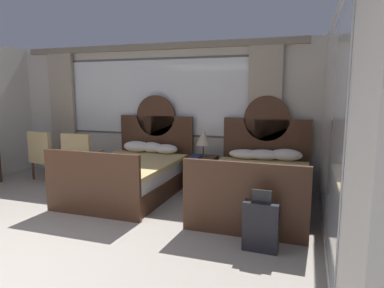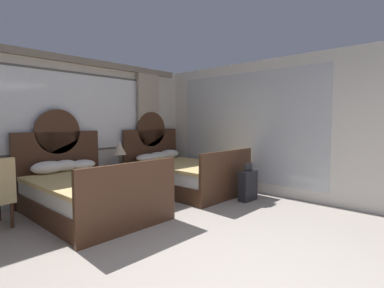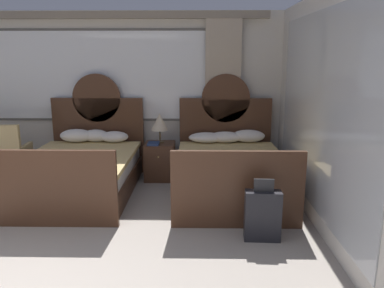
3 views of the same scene
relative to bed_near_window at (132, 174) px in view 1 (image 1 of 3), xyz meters
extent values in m
cube|color=beige|center=(-0.07, 1.20, 1.00)|extent=(6.33, 0.07, 2.70)
cube|color=#5B5954|center=(-0.07, 1.16, 1.30)|extent=(4.09, 0.02, 1.53)
cube|color=white|center=(-0.07, 1.15, 1.30)|extent=(4.01, 0.02, 1.45)
cube|color=tan|center=(-2.25, 1.07, 0.95)|extent=(0.59, 0.08, 2.60)
cube|color=tan|center=(2.11, 1.07, 0.95)|extent=(0.59, 0.08, 2.60)
cube|color=gray|center=(-0.07, 1.07, 2.27)|extent=(5.82, 0.10, 0.12)
cube|color=beige|center=(3.13, -1.27, 1.00)|extent=(0.07, 4.87, 2.70)
cube|color=#B2B7BC|center=(3.09, -0.97, 1.00)|extent=(0.01, 3.41, 2.27)
cube|color=#472B1C|center=(0.00, -0.07, -0.20)|extent=(1.46, 2.13, 0.30)
cube|color=white|center=(0.00, -0.07, 0.06)|extent=(1.40, 2.03, 0.23)
cube|color=tan|center=(0.00, -0.15, 0.21)|extent=(1.50, 1.93, 0.06)
cube|color=#472B1C|center=(0.00, 1.03, 0.29)|extent=(1.54, 0.06, 1.29)
cylinder|color=#472B1C|center=(0.00, 1.03, 0.94)|extent=(0.80, 0.06, 0.80)
cube|color=#472B1C|center=(0.00, -1.16, 0.11)|extent=(1.54, 0.06, 0.93)
ellipsoid|color=white|center=(-0.29, 0.76, 0.35)|extent=(0.54, 0.32, 0.22)
ellipsoid|color=white|center=(0.01, 0.80, 0.34)|extent=(0.44, 0.27, 0.20)
ellipsoid|color=white|center=(0.32, 0.76, 0.33)|extent=(0.46, 0.32, 0.18)
cube|color=#472B1C|center=(2.16, -0.07, -0.20)|extent=(1.46, 2.13, 0.30)
cube|color=white|center=(2.16, -0.07, 0.06)|extent=(1.40, 2.03, 0.23)
cube|color=tan|center=(2.16, -0.15, 0.21)|extent=(1.50, 1.93, 0.06)
cube|color=#472B1C|center=(2.16, 1.03, 0.29)|extent=(1.54, 0.06, 1.29)
cylinder|color=#472B1C|center=(2.16, 1.03, 0.94)|extent=(0.80, 0.06, 0.80)
cube|color=#472B1C|center=(2.16, -1.16, 0.11)|extent=(1.54, 0.06, 0.93)
ellipsoid|color=white|center=(1.84, 0.77, 0.32)|extent=(0.59, 0.34, 0.16)
ellipsoid|color=white|center=(2.15, 0.78, 0.33)|extent=(0.55, 0.30, 0.18)
ellipsoid|color=white|center=(2.53, 0.81, 0.34)|extent=(0.54, 0.32, 0.20)
cube|color=#472B1C|center=(1.08, 0.67, -0.05)|extent=(0.48, 0.48, 0.60)
sphere|color=tan|center=(1.08, 0.42, 0.08)|extent=(0.02, 0.02, 0.02)
cylinder|color=brown|center=(1.08, 0.72, 0.26)|extent=(0.14, 0.14, 0.02)
cylinder|color=brown|center=(1.08, 0.72, 0.36)|extent=(0.03, 0.03, 0.18)
cone|color=beige|center=(1.08, 0.72, 0.59)|extent=(0.27, 0.27, 0.28)
cube|color=navy|center=(0.99, 0.57, 0.26)|extent=(0.18, 0.26, 0.03)
cube|color=tan|center=(-1.27, 0.41, 0.05)|extent=(0.63, 0.63, 0.10)
cube|color=tan|center=(-1.25, 0.16, 0.37)|extent=(0.59, 0.12, 0.53)
cube|color=tan|center=(-1.01, 0.43, 0.18)|extent=(0.10, 0.53, 0.16)
cube|color=tan|center=(-1.53, 0.39, 0.18)|extent=(0.10, 0.53, 0.16)
cylinder|color=#472B1C|center=(-1.05, 0.67, -0.17)|extent=(0.04, 0.04, 0.36)
cylinder|color=#472B1C|center=(-1.53, 0.63, -0.17)|extent=(0.04, 0.04, 0.36)
cylinder|color=#472B1C|center=(-1.01, 0.19, -0.17)|extent=(0.04, 0.04, 0.36)
cylinder|color=#472B1C|center=(-1.49, 0.15, -0.17)|extent=(0.04, 0.04, 0.36)
cube|color=tan|center=(-2.08, 0.41, 0.05)|extent=(0.67, 0.67, 0.10)
cube|color=tan|center=(-2.12, 0.16, 0.37)|extent=(0.59, 0.17, 0.53)
cube|color=tan|center=(-1.82, 0.37, 0.18)|extent=(0.14, 0.53, 0.16)
cube|color=tan|center=(-2.34, 0.45, 0.18)|extent=(0.14, 0.53, 0.16)
cylinder|color=#472B1C|center=(-1.80, 0.61, -0.17)|extent=(0.04, 0.04, 0.36)
cylinder|color=#472B1C|center=(-2.28, 0.69, -0.17)|extent=(0.04, 0.04, 0.36)
cylinder|color=#472B1C|center=(-1.88, 0.13, -0.17)|extent=(0.04, 0.04, 0.36)
cylinder|color=#472B1C|center=(-2.35, 0.21, -0.17)|extent=(0.04, 0.04, 0.36)
cube|color=black|center=(2.41, -1.46, -0.07)|extent=(0.40, 0.18, 0.56)
cube|color=#232326|center=(2.41, -1.46, 0.28)|extent=(0.22, 0.03, 0.14)
cylinder|color=black|center=(2.26, -1.45, -0.33)|extent=(0.05, 0.02, 0.05)
cylinder|color=black|center=(2.57, -1.47, -0.33)|extent=(0.05, 0.02, 0.05)
camera|label=1|loc=(2.85, -5.12, 1.41)|focal=31.87mm
camera|label=2|loc=(-2.24, -4.33, 1.12)|focal=27.40mm
camera|label=3|loc=(1.71, -5.36, 1.63)|focal=35.82mm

